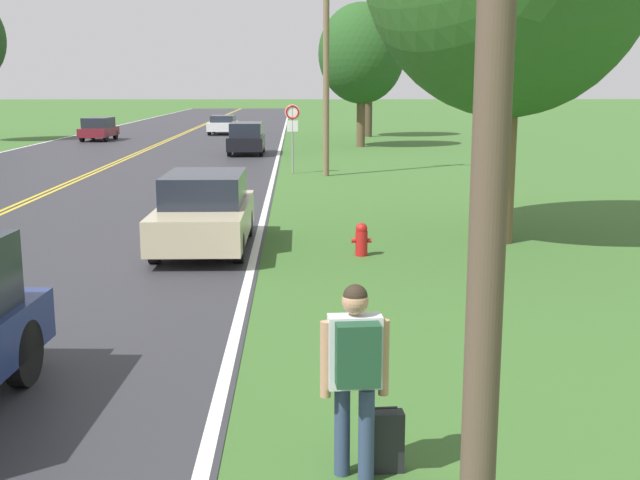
% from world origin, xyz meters
% --- Properties ---
extents(hitchhiker_person, '(0.61, 0.44, 1.81)m').
position_xyz_m(hitchhiker_person, '(8.73, 3.83, 1.11)').
color(hitchhiker_person, navy).
rests_on(hitchhiker_person, ground).
extents(suitcase, '(0.41, 0.19, 0.63)m').
position_xyz_m(suitcase, '(8.99, 3.99, 0.29)').
color(suitcase, black).
rests_on(suitcase, ground).
extents(fire_hydrant, '(0.42, 0.26, 0.70)m').
position_xyz_m(fire_hydrant, '(9.58, 13.49, 0.35)').
color(fire_hydrant, red).
rests_on(fire_hydrant, ground).
extents(traffic_sign, '(0.60, 0.10, 2.75)m').
position_xyz_m(traffic_sign, '(8.10, 29.33, 2.08)').
color(traffic_sign, gray).
rests_on(traffic_sign, ground).
extents(utility_pole_midground, '(1.80, 0.24, 9.64)m').
position_xyz_m(utility_pole_midground, '(9.41, 28.48, 4.98)').
color(utility_pole_midground, brown).
rests_on(utility_pole_midground, ground).
extents(tree_left_verge, '(4.96, 4.96, 8.99)m').
position_xyz_m(tree_left_verge, '(13.25, 52.64, 6.11)').
color(tree_left_verge, '#473828').
rests_on(tree_left_verge, ground).
extents(tree_mid_treeline, '(4.89, 4.89, 8.08)m').
position_xyz_m(tree_mid_treeline, '(11.97, 43.45, 5.24)').
color(tree_mid_treeline, brown).
rests_on(tree_mid_treeline, ground).
extents(car_champagne_sedan_mid_near, '(1.90, 4.67, 1.63)m').
position_xyz_m(car_champagne_sedan_mid_near, '(6.24, 14.37, 0.82)').
color(car_champagne_sedan_mid_near, black).
rests_on(car_champagne_sedan_mid_near, ground).
extents(car_black_van_mid_far, '(1.79, 4.12, 1.63)m').
position_xyz_m(car_black_van_mid_far, '(5.70, 38.48, 0.85)').
color(car_black_van_mid_far, black).
rests_on(car_black_van_mid_far, ground).
extents(car_maroon_hatchback_receding, '(1.83, 3.87, 1.47)m').
position_xyz_m(car_maroon_hatchback_receding, '(-4.36, 49.16, 0.78)').
color(car_maroon_hatchback_receding, black).
rests_on(car_maroon_hatchback_receding, ground).
extents(car_white_sedan_distant, '(1.94, 4.50, 1.34)m').
position_xyz_m(car_white_sedan_distant, '(2.98, 55.78, 0.71)').
color(car_white_sedan_distant, black).
rests_on(car_white_sedan_distant, ground).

